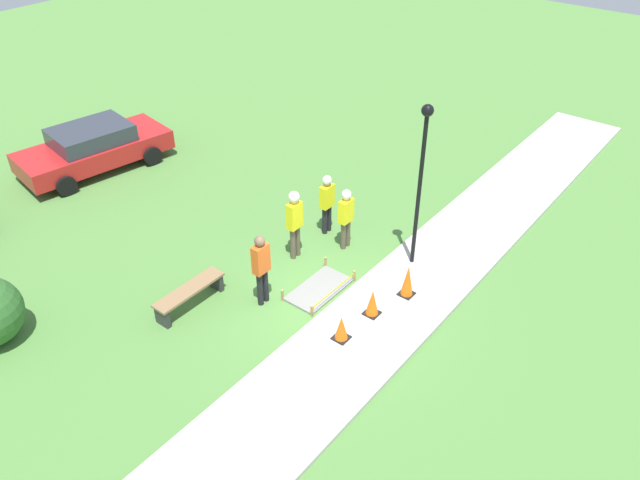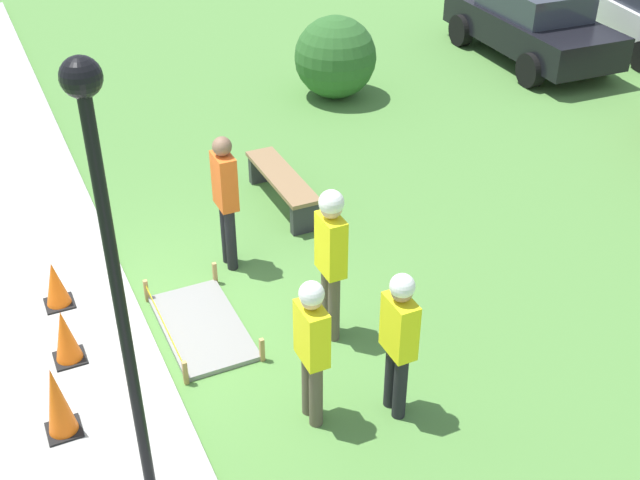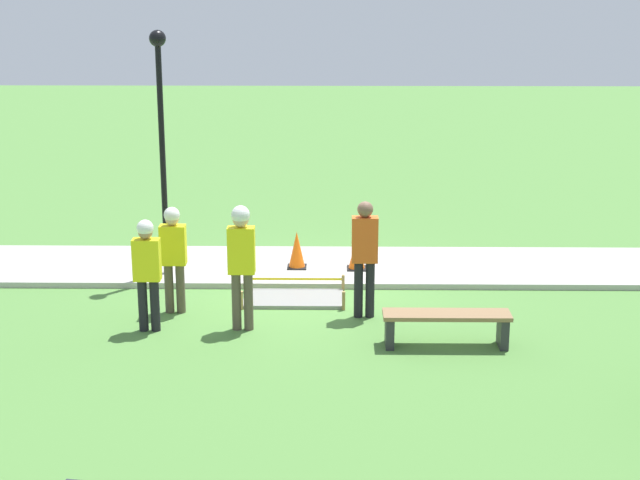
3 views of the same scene
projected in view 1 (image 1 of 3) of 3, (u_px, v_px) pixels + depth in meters
name	position (u px, v px, depth m)	size (l,w,h in m)	color
ground_plane	(330.00, 308.00, 14.38)	(60.00, 60.00, 0.00)	#51843D
sidewalk	(371.00, 327.00, 13.76)	(28.00, 2.31, 0.10)	#ADAAA3
wet_concrete_patch	(319.00, 289.00, 14.87)	(1.68, 0.93, 0.30)	gray
traffic_cone_near_patch	(341.00, 328.00, 13.24)	(0.34, 0.34, 0.60)	black
traffic_cone_far_patch	(372.00, 303.00, 13.88)	(0.34, 0.34, 0.66)	black
traffic_cone_sidewalk_edge	(408.00, 281.00, 14.39)	(0.34, 0.34, 0.81)	black
park_bench	(190.00, 294.00, 14.23)	(1.83, 0.44, 0.51)	#2D2D33
worker_supervisor	(295.00, 218.00, 15.36)	(0.40, 0.28, 1.92)	brown
worker_assistant	(327.00, 199.00, 16.38)	(0.40, 0.25, 1.72)	black
worker_trainee	(346.00, 214.00, 15.80)	(0.40, 0.25, 1.71)	brown
bystander_in_orange_shirt	(261.00, 266.00, 13.94)	(0.40, 0.24, 1.85)	black
lamppost_near	(422.00, 165.00, 14.14)	(0.28, 0.28, 4.18)	black
parked_car_red	(94.00, 147.00, 19.52)	(4.86, 2.70, 1.40)	red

